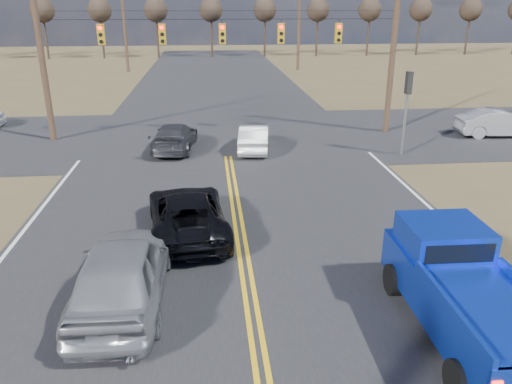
{
  "coord_description": "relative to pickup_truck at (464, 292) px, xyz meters",
  "views": [
    {
      "loc": [
        -0.88,
        -8.46,
        6.77
      ],
      "look_at": [
        0.47,
        5.34,
        1.5
      ],
      "focal_mm": 35.0,
      "sensor_mm": 36.0,
      "label": 1
    }
  ],
  "objects": [
    {
      "name": "treeline",
      "position": [
        -4.45,
        26.69,
        4.72
      ],
      "size": [
        87.0,
        117.8,
        7.4
      ],
      "color": "#33261C",
      "rests_on": "ground"
    },
    {
      "name": "utility_poles",
      "position": [
        -4.45,
        16.73,
        4.24
      ],
      "size": [
        19.6,
        58.32,
        10.0
      ],
      "color": "#473323",
      "rests_on": "ground"
    },
    {
      "name": "dgrey_car_queue",
      "position": [
        -6.98,
        15.23,
        -0.34
      ],
      "size": [
        2.3,
        4.65,
        1.3
      ],
      "primitive_type": "imported",
      "rotation": [
        0.0,
        0.0,
        3.03
      ],
      "color": "#38383E",
      "rests_on": "ground"
    },
    {
      "name": "signal_gantry",
      "position": [
        -3.95,
        17.52,
        4.08
      ],
      "size": [
        19.6,
        4.83,
        10.0
      ],
      "color": "#473323",
      "rests_on": "ground"
    },
    {
      "name": "silver_suv",
      "position": [
        -7.46,
        1.79,
        -0.14
      ],
      "size": [
        2.09,
        5.03,
        1.7
      ],
      "primitive_type": "imported",
      "rotation": [
        0.0,
        0.0,
        3.13
      ],
      "color": "gray",
      "rests_on": "ground"
    },
    {
      "name": "pickup_truck",
      "position": [
        0.0,
        0.0,
        0.0
      ],
      "size": [
        2.25,
        5.45,
        2.03
      ],
      "rotation": [
        0.0,
        0.0,
        -0.02
      ],
      "color": "black",
      "rests_on": "ground"
    },
    {
      "name": "cross_car_east_near",
      "position": [
        10.26,
        16.17,
        -0.26
      ],
      "size": [
        1.98,
        4.57,
        1.46
      ],
      "primitive_type": "imported",
      "rotation": [
        0.0,
        0.0,
        1.47
      ],
      "color": "#9D9FA4",
      "rests_on": "ground"
    },
    {
      "name": "road_cross",
      "position": [
        -4.45,
        17.73,
        -0.99
      ],
      "size": [
        120.0,
        12.0,
        0.02
      ],
      "primitive_type": "cube",
      "color": "#28282B",
      "rests_on": "ground"
    },
    {
      "name": "white_car_queue",
      "position": [
        -3.13,
        14.75,
        -0.34
      ],
      "size": [
        1.85,
        4.04,
        1.28
      ],
      "primitive_type": "imported",
      "rotation": [
        0.0,
        0.0,
        3.01
      ],
      "color": "white",
      "rests_on": "ground"
    },
    {
      "name": "road_main",
      "position": [
        -4.45,
        9.73,
        -0.99
      ],
      "size": [
        14.0,
        120.0,
        0.02
      ],
      "primitive_type": "cube",
      "color": "#28282B",
      "rests_on": "ground"
    },
    {
      "name": "black_suv",
      "position": [
        -6.07,
        5.55,
        -0.3
      ],
      "size": [
        2.77,
        5.15,
        1.37
      ],
      "primitive_type": "imported",
      "rotation": [
        0.0,
        0.0,
        3.24
      ],
      "color": "black",
      "rests_on": "ground"
    },
    {
      "name": "ground",
      "position": [
        -4.45,
        -0.27,
        -0.99
      ],
      "size": [
        160.0,
        160.0,
        0.0
      ],
      "primitive_type": "plane",
      "color": "brown",
      "rests_on": "ground"
    }
  ]
}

